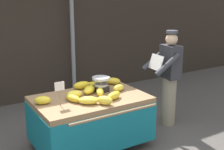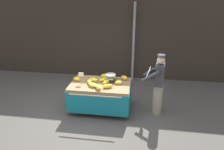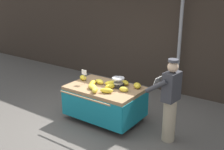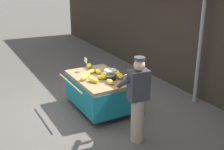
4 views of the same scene
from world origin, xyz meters
name	(u,v)px [view 3 (image 3 of 4)]	position (x,y,z in m)	size (l,w,h in m)	color
ground_plane	(84,125)	(0.00, 0.00, 0.00)	(60.00, 60.00, 0.00)	#514C47
back_wall	(152,22)	(0.00, 3.14, 1.98)	(16.00, 0.24, 3.95)	#332821
street_pole	(179,46)	(1.02, 2.81, 1.45)	(0.09, 0.09, 2.90)	gray
banana_cart	(105,96)	(0.23, 0.49, 0.60)	(1.69, 1.30, 0.82)	#93704C
weighing_scale	(118,83)	(0.51, 0.64, 0.94)	(0.28, 0.28, 0.24)	black
price_sign	(84,74)	(-0.28, 0.39, 1.07)	(0.14, 0.01, 0.34)	#997A51
banana_bunch_0	(83,78)	(-0.47, 0.57, 0.88)	(0.13, 0.23, 0.12)	yellow
banana_bunch_1	(92,86)	(0.08, 0.24, 0.87)	(0.16, 0.28, 0.11)	yellow
banana_bunch_2	(107,91)	(0.49, 0.22, 0.88)	(0.12, 0.28, 0.11)	yellow
banana_bunch_3	(100,82)	(0.02, 0.58, 0.88)	(0.13, 0.24, 0.11)	yellow
banana_bunch_4	(93,83)	(-0.07, 0.44, 0.87)	(0.12, 0.29, 0.10)	gold
banana_bunch_5	(111,83)	(0.31, 0.65, 0.88)	(0.15, 0.30, 0.11)	yellow
banana_bunch_6	(118,80)	(0.31, 0.91, 0.88)	(0.15, 0.29, 0.13)	gold
banana_bunch_7	(125,83)	(0.53, 0.88, 0.87)	(0.17, 0.25, 0.10)	gold
banana_bunch_8	(137,86)	(0.87, 0.86, 0.88)	(0.16, 0.25, 0.12)	gold
banana_bunch_9	(124,89)	(0.75, 0.50, 0.87)	(0.11, 0.21, 0.11)	yellow
banana_bunch_10	(95,90)	(0.26, 0.10, 0.88)	(0.13, 0.23, 0.13)	yellow
banana_bunch_11	(111,86)	(0.40, 0.49, 0.87)	(0.11, 0.26, 0.11)	yellow
vendor_person	(170,100)	(1.82, 0.51, 0.87)	(0.61, 0.56, 1.71)	gray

